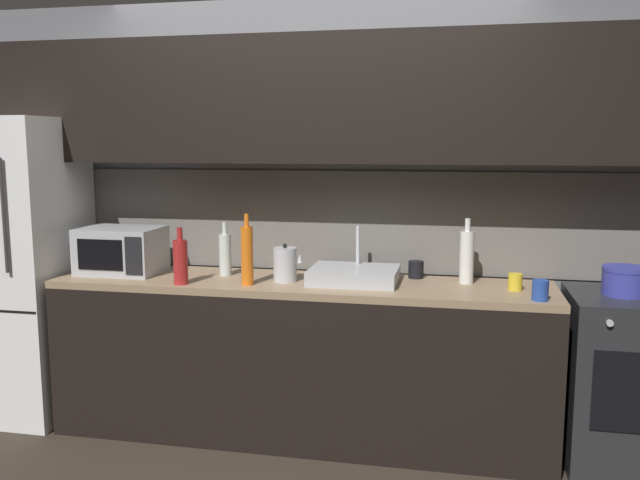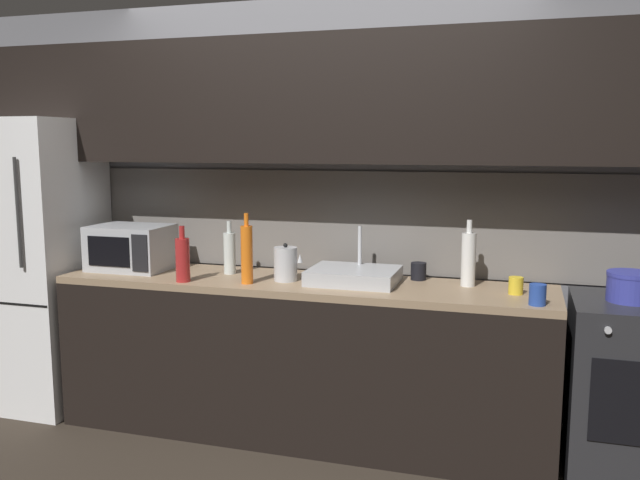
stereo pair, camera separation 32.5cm
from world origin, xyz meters
name	(u,v)px [view 2 (the right image)]	position (x,y,z in m)	size (l,w,h in m)	color
back_wall	(316,163)	(0.00, 1.20, 1.55)	(4.52, 0.44, 2.50)	slate
counter_run	(301,358)	(0.00, 0.90, 0.45)	(2.78, 0.60, 0.90)	black
refrigerator	(37,263)	(-1.77, 0.90, 0.91)	(0.68, 0.69, 1.81)	white
oven_range	(632,391)	(1.73, 0.90, 0.45)	(0.60, 0.62, 0.90)	#232326
microwave	(131,247)	(-1.09, 0.92, 1.04)	(0.46, 0.35, 0.27)	#A8AAAF
sink_basin	(354,275)	(0.30, 0.93, 0.94)	(0.48, 0.38, 0.30)	#ADAFB5
kettle	(286,264)	(-0.08, 0.88, 1.00)	(0.17, 0.13, 0.21)	#B7BABF
wine_bottle_orange	(247,254)	(-0.25, 0.74, 1.06)	(0.07, 0.07, 0.39)	orange
wine_bottle_white	(468,258)	(0.91, 1.03, 1.05)	(0.08, 0.08, 0.36)	silver
wine_bottle_clear	(230,252)	(-0.46, 0.97, 1.03)	(0.07, 0.07, 0.31)	silver
wine_bottle_red	(183,259)	(-0.61, 0.69, 1.03)	(0.08, 0.08, 0.31)	#A82323
mug_yellow	(516,286)	(1.16, 0.90, 0.94)	(0.07, 0.07, 0.09)	gold
mug_dark	(418,271)	(0.63, 1.12, 0.95)	(0.09, 0.09, 0.10)	black
mug_blue	(538,295)	(1.26, 0.69, 0.95)	(0.08, 0.08, 0.10)	#234299
cooking_pot	(631,287)	(1.69, 0.90, 0.97)	(0.23, 0.23, 0.14)	#333899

